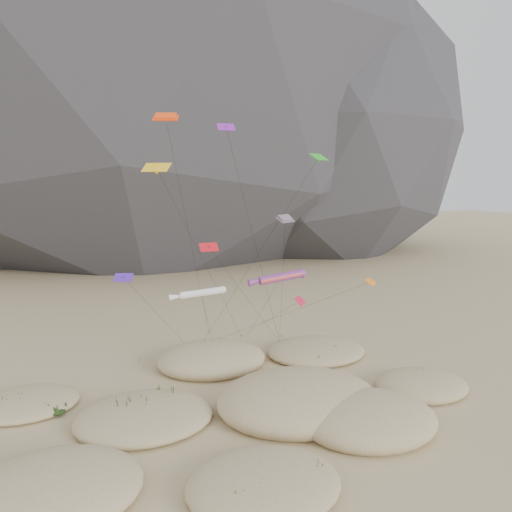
{
  "coord_description": "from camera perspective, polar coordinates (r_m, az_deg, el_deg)",
  "views": [
    {
      "loc": [
        -15.32,
        -40.48,
        22.67
      ],
      "look_at": [
        2.47,
        12.0,
        14.04
      ],
      "focal_mm": 35.0,
      "sensor_mm": 36.0,
      "label": 1
    }
  ],
  "objects": [
    {
      "name": "ground",
      "position": [
        48.86,
        1.88,
        -18.8
      ],
      "size": [
        500.0,
        500.0,
        0.0
      ],
      "primitive_type": "plane",
      "color": "#CCB789",
      "rests_on": "ground"
    },
    {
      "name": "rock_headland",
      "position": [
        168.27,
        -11.66,
        25.97
      ],
      "size": [
        226.37,
        148.64,
        177.5
      ],
      "color": "black",
      "rests_on": "ground"
    },
    {
      "name": "dunes",
      "position": [
        51.29,
        -0.28,
        -16.44
      ],
      "size": [
        50.55,
        36.09,
        4.47
      ],
      "color": "#CCB789",
      "rests_on": "ground"
    },
    {
      "name": "dune_grass",
      "position": [
        51.37,
        0.3,
        -16.31
      ],
      "size": [
        43.52,
        28.64,
        1.45
      ],
      "color": "black",
      "rests_on": "ground"
    },
    {
      "name": "kite_stakes",
      "position": [
        69.51,
        -3.89,
        -10.07
      ],
      "size": [
        20.61,
        6.88,
        0.3
      ],
      "color": "#3F2D1E",
      "rests_on": "ground"
    },
    {
      "name": "rainbow_tube_kite",
      "position": [
        57.36,
        2.66,
        -2.47
      ],
      "size": [
        7.27,
        14.49,
        12.23
      ],
      "color": "#FF4B1A",
      "rests_on": "ground"
    },
    {
      "name": "white_tube_kite",
      "position": [
        51.9,
        -6.49,
        -4.25
      ],
      "size": [
        7.9,
        14.32,
        11.56
      ],
      "color": "white",
      "rests_on": "ground"
    },
    {
      "name": "orange_parafoil",
      "position": [
        55.18,
        -10.2,
        14.93
      ],
      "size": [
        9.31,
        16.2,
        29.55
      ],
      "color": "#FC400D",
      "rests_on": "ground"
    },
    {
      "name": "multi_parafoil",
      "position": [
        57.92,
        3.37,
        4.12
      ],
      "size": [
        4.96,
        11.88,
        18.57
      ],
      "color": "red",
      "rests_on": "ground"
    },
    {
      "name": "delta_kites",
      "position": [
        53.49,
        -1.46,
        4.01
      ],
      "size": [
        30.67,
        20.44,
        28.35
      ],
      "color": "red",
      "rests_on": "ground"
    }
  ]
}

